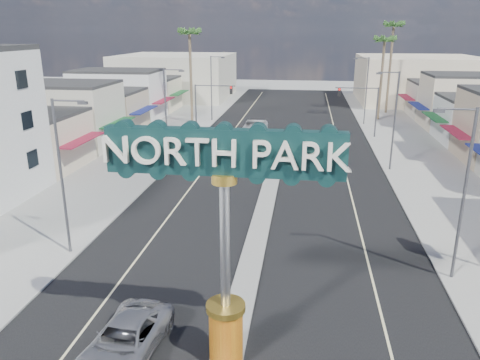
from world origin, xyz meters
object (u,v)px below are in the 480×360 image
(gateway_sign, at_px, (225,223))
(streetlight_l_far, at_px, (212,85))
(streetlight_r_far, at_px, (365,87))
(streetlight_r_near, at_px, (462,187))
(car_parked_left, at_px, (191,147))
(traffic_signal_right, at_px, (362,102))
(palm_left_far, at_px, (190,37))
(city_bus, at_px, (253,140))
(traffic_signal_left, at_px, (210,99))
(streetlight_r_mid, at_px, (393,116))
(palm_right_far, at_px, (393,30))
(palm_right_mid, at_px, (385,44))
(streetlight_l_mid, at_px, (167,111))
(suv_left, at_px, (126,340))
(streetlight_l_near, at_px, (63,170))

(gateway_sign, bearing_deg, streetlight_l_far, 101.78)
(gateway_sign, relative_size, streetlight_r_far, 1.02)
(streetlight_r_near, height_order, car_parked_left, streetlight_r_near)
(traffic_signal_right, height_order, streetlight_r_far, streetlight_r_far)
(streetlight_l_far, xyz_separation_m, palm_left_far, (-2.57, -2.00, 6.43))
(traffic_signal_right, height_order, city_bus, traffic_signal_right)
(traffic_signal_left, xyz_separation_m, palm_left_far, (-3.82, 6.01, 7.22))
(streetlight_r_mid, bearing_deg, palm_right_far, 81.88)
(palm_right_mid, distance_m, city_bus, 28.37)
(traffic_signal_left, xyz_separation_m, streetlight_r_near, (19.62, -33.99, 0.79))
(streetlight_r_near, bearing_deg, streetlight_r_mid, 90.00)
(streetlight_l_mid, xyz_separation_m, palm_right_far, (25.43, 32.00, 7.32))
(city_bus, bearing_deg, palm_right_far, 56.29)
(palm_right_mid, bearing_deg, car_parked_left, -133.84)
(palm_left_far, bearing_deg, streetlight_l_far, 37.92)
(traffic_signal_right, xyz_separation_m, streetlight_r_near, (1.25, -33.99, 0.79))
(streetlight_r_near, relative_size, suv_left, 1.71)
(streetlight_r_near, bearing_deg, suv_left, -150.54)
(streetlight_l_far, xyz_separation_m, palm_right_mid, (23.43, 4.00, 5.54))
(streetlight_r_mid, distance_m, car_parked_left, 20.14)
(streetlight_r_mid, bearing_deg, palm_left_far, 139.52)
(palm_right_far, bearing_deg, streetlight_r_near, -95.02)
(streetlight_l_mid, relative_size, streetlight_l_far, 1.00)
(traffic_signal_left, relative_size, traffic_signal_right, 1.00)
(traffic_signal_right, bearing_deg, streetlight_r_mid, -84.90)
(streetlight_l_far, distance_m, streetlight_r_mid, 30.32)
(traffic_signal_left, bearing_deg, streetlight_r_far, 22.20)
(streetlight_l_far, relative_size, palm_left_far, 0.69)
(streetlight_r_near, height_order, palm_right_far, palm_right_far)
(palm_right_far, distance_m, suv_left, 64.17)
(streetlight_l_mid, xyz_separation_m, palm_left_far, (-2.57, 20.00, 6.43))
(palm_left_far, distance_m, palm_right_far, 30.48)
(streetlight_l_mid, distance_m, streetlight_l_far, 22.00)
(traffic_signal_left, relative_size, suv_left, 1.14)
(streetlight_l_mid, distance_m, car_parked_left, 5.49)
(streetlight_r_near, xyz_separation_m, palm_right_mid, (2.57, 46.00, 5.54))
(streetlight_l_mid, height_order, palm_left_far, palm_left_far)
(streetlight_l_mid, height_order, palm_right_far, palm_right_far)
(palm_right_mid, relative_size, car_parked_left, 2.72)
(streetlight_l_near, xyz_separation_m, streetlight_l_far, (0.00, 42.00, 0.00))
(traffic_signal_left, xyz_separation_m, palm_right_far, (24.18, 18.01, 8.11))
(traffic_signal_right, height_order, streetlight_l_near, streetlight_l_near)
(streetlight_r_mid, xyz_separation_m, palm_right_far, (4.57, 32.00, 7.32))
(streetlight_l_far, xyz_separation_m, city_bus, (7.78, -17.82, -3.61))
(palm_left_far, bearing_deg, palm_right_far, 23.20)
(traffic_signal_right, relative_size, streetlight_l_far, 0.67)
(traffic_signal_left, bearing_deg, streetlight_l_mid, -95.10)
(streetlight_r_far, bearing_deg, traffic_signal_left, -157.80)
(palm_left_far, bearing_deg, traffic_signal_right, -15.15)
(streetlight_l_near, height_order, streetlight_r_far, same)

